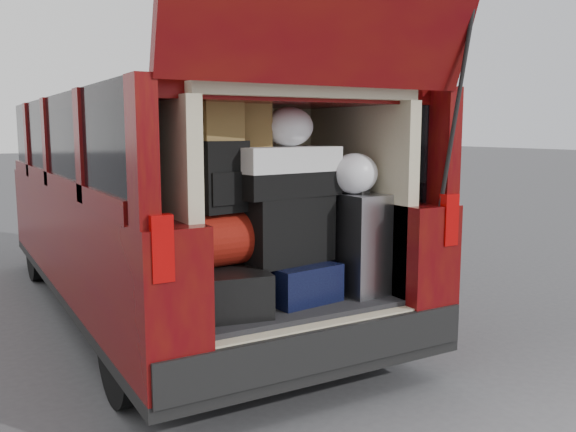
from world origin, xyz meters
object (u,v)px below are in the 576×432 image
at_px(black_soft_case, 283,229).
at_px(twotone_duffel, 283,171).
at_px(black_hardshell, 221,288).
at_px(navy_hardshell, 290,279).
at_px(red_duffel, 219,239).
at_px(backpack, 221,177).
at_px(silver_roller, 355,243).

bearing_deg(black_soft_case, twotone_duffel, 139.28).
distance_m(black_hardshell, navy_hardshell, 0.45).
bearing_deg(red_duffel, backpack, -69.81).
bearing_deg(navy_hardshell, black_soft_case, 154.74).
height_order(navy_hardshell, backpack, backpack).
bearing_deg(backpack, navy_hardshell, -10.28).
xyz_separation_m(black_hardshell, backpack, (0.02, 0.01, 0.62)).
bearing_deg(black_soft_case, navy_hardshell, -27.10).
bearing_deg(silver_roller, black_hardshell, 171.30).
bearing_deg(twotone_duffel, red_duffel, 171.36).
bearing_deg(silver_roller, red_duffel, 169.08).
bearing_deg(black_hardshell, silver_roller, 5.56).
distance_m(red_duffel, black_soft_case, 0.41).
xyz_separation_m(black_soft_case, twotone_duffel, (-0.00, 0.00, 0.34)).
bearing_deg(black_hardshell, red_duffel, 91.46).
height_order(black_hardshell, silver_roller, silver_roller).
height_order(silver_roller, red_duffel, silver_roller).
height_order(black_soft_case, twotone_duffel, twotone_duffel).
height_order(backpack, twotone_duffel, backpack).
distance_m(silver_roller, twotone_duffel, 0.64).
bearing_deg(black_soft_case, black_hardshell, 174.22).
relative_size(black_hardshell, backpack, 1.53).
height_order(black_hardshell, black_soft_case, black_soft_case).
distance_m(silver_roller, backpack, 0.95).
relative_size(silver_roller, backpack, 1.56).
bearing_deg(black_hardshell, backpack, 45.97).
relative_size(navy_hardshell, twotone_duffel, 0.79).
relative_size(backpack, twotone_duffel, 0.61).
relative_size(black_hardshell, twotone_duffel, 0.94).
distance_m(navy_hardshell, twotone_duffel, 0.64).
xyz_separation_m(black_hardshell, silver_roller, (0.86, -0.07, 0.18)).
height_order(black_soft_case, backpack, backpack).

